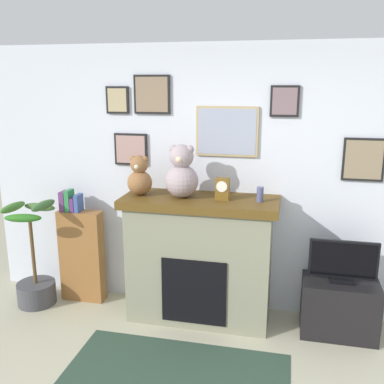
{
  "coord_description": "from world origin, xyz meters",
  "views": [
    {
      "loc": [
        0.48,
        -2.15,
        2.25
      ],
      "look_at": [
        -0.38,
        1.67,
        1.26
      ],
      "focal_mm": 40.91,
      "sensor_mm": 36.0,
      "label": 1
    }
  ],
  "objects_px": {
    "potted_plant": "(35,272)",
    "tv_stand": "(339,307)",
    "candle_jar": "(260,194)",
    "teddy_bear_brown": "(182,174)",
    "fireplace": "(200,258)",
    "television": "(343,262)",
    "mantel_clock": "(222,189)",
    "bookshelf": "(81,253)",
    "teddy_bear_tan": "(140,177)"
  },
  "relations": [
    {
      "from": "potted_plant",
      "to": "tv_stand",
      "type": "relative_size",
      "value": 1.67
    },
    {
      "from": "candle_jar",
      "to": "teddy_bear_brown",
      "type": "bearing_deg",
      "value": -179.95
    },
    {
      "from": "fireplace",
      "to": "potted_plant",
      "type": "distance_m",
      "value": 1.73
    },
    {
      "from": "potted_plant",
      "to": "television",
      "type": "relative_size",
      "value": 1.89
    },
    {
      "from": "candle_jar",
      "to": "teddy_bear_brown",
      "type": "xyz_separation_m",
      "value": [
        -0.72,
        -0.0,
        0.15
      ]
    },
    {
      "from": "potted_plant",
      "to": "candle_jar",
      "type": "height_order",
      "value": "candle_jar"
    },
    {
      "from": "candle_jar",
      "to": "mantel_clock",
      "type": "relative_size",
      "value": 0.68
    },
    {
      "from": "teddy_bear_brown",
      "to": "tv_stand",
      "type": "bearing_deg",
      "value": -0.21
    },
    {
      "from": "candle_jar",
      "to": "television",
      "type": "bearing_deg",
      "value": -0.57
    },
    {
      "from": "fireplace",
      "to": "potted_plant",
      "type": "relative_size",
      "value": 1.3
    },
    {
      "from": "potted_plant",
      "to": "teddy_bear_brown",
      "type": "height_order",
      "value": "teddy_bear_brown"
    },
    {
      "from": "potted_plant",
      "to": "mantel_clock",
      "type": "height_order",
      "value": "mantel_clock"
    },
    {
      "from": "bookshelf",
      "to": "candle_jar",
      "type": "xyz_separation_m",
      "value": [
        1.82,
        -0.09,
        0.75
      ]
    },
    {
      "from": "potted_plant",
      "to": "mantel_clock",
      "type": "relative_size",
      "value": 5.6
    },
    {
      "from": "candle_jar",
      "to": "teddy_bear_tan",
      "type": "xyz_separation_m",
      "value": [
        -1.12,
        -0.0,
        0.1
      ]
    },
    {
      "from": "candle_jar",
      "to": "teddy_bear_brown",
      "type": "distance_m",
      "value": 0.73
    },
    {
      "from": "bookshelf",
      "to": "teddy_bear_brown",
      "type": "distance_m",
      "value": 1.43
    },
    {
      "from": "fireplace",
      "to": "television",
      "type": "xyz_separation_m",
      "value": [
        1.3,
        -0.03,
        0.09
      ]
    },
    {
      "from": "candle_jar",
      "to": "teddy_bear_tan",
      "type": "height_order",
      "value": "teddy_bear_tan"
    },
    {
      "from": "tv_stand",
      "to": "television",
      "type": "distance_m",
      "value": 0.44
    },
    {
      "from": "candle_jar",
      "to": "fireplace",
      "type": "bearing_deg",
      "value": 178.15
    },
    {
      "from": "tv_stand",
      "to": "teddy_bear_tan",
      "type": "height_order",
      "value": "teddy_bear_tan"
    },
    {
      "from": "teddy_bear_brown",
      "to": "bookshelf",
      "type": "bearing_deg",
      "value": 175.1
    },
    {
      "from": "television",
      "to": "teddy_bear_tan",
      "type": "relative_size",
      "value": 1.57
    },
    {
      "from": "television",
      "to": "mantel_clock",
      "type": "xyz_separation_m",
      "value": [
        -1.09,
        0.01,
        0.61
      ]
    },
    {
      "from": "candle_jar",
      "to": "teddy_bear_brown",
      "type": "height_order",
      "value": "teddy_bear_brown"
    },
    {
      "from": "fireplace",
      "to": "tv_stand",
      "type": "distance_m",
      "value": 1.34
    },
    {
      "from": "fireplace",
      "to": "teddy_bear_tan",
      "type": "bearing_deg",
      "value": -178.2
    },
    {
      "from": "bookshelf",
      "to": "television",
      "type": "distance_m",
      "value": 2.58
    },
    {
      "from": "bookshelf",
      "to": "teddy_bear_tan",
      "type": "xyz_separation_m",
      "value": [
        0.7,
        -0.09,
        0.85
      ]
    },
    {
      "from": "potted_plant",
      "to": "teddy_bear_brown",
      "type": "relative_size",
      "value": 2.26
    },
    {
      "from": "mantel_clock",
      "to": "teddy_bear_brown",
      "type": "bearing_deg",
      "value": 179.91
    },
    {
      "from": "mantel_clock",
      "to": "teddy_bear_brown",
      "type": "relative_size",
      "value": 0.4
    },
    {
      "from": "mantel_clock",
      "to": "potted_plant",
      "type": "bearing_deg",
      "value": -176.84
    },
    {
      "from": "bookshelf",
      "to": "mantel_clock",
      "type": "height_order",
      "value": "mantel_clock"
    },
    {
      "from": "television",
      "to": "mantel_clock",
      "type": "height_order",
      "value": "mantel_clock"
    },
    {
      "from": "television",
      "to": "teddy_bear_brown",
      "type": "bearing_deg",
      "value": 179.73
    },
    {
      "from": "fireplace",
      "to": "teddy_bear_brown",
      "type": "relative_size",
      "value": 2.94
    },
    {
      "from": "potted_plant",
      "to": "teddy_bear_tan",
      "type": "distance_m",
      "value": 1.53
    },
    {
      "from": "tv_stand",
      "to": "teddy_bear_brown",
      "type": "height_order",
      "value": "teddy_bear_brown"
    },
    {
      "from": "tv_stand",
      "to": "fireplace",
      "type": "bearing_deg",
      "value": 178.95
    },
    {
      "from": "teddy_bear_tan",
      "to": "teddy_bear_brown",
      "type": "xyz_separation_m",
      "value": [
        0.41,
        -0.0,
        0.05
      ]
    },
    {
      "from": "tv_stand",
      "to": "candle_jar",
      "type": "relative_size",
      "value": 4.91
    },
    {
      "from": "teddy_bear_tan",
      "to": "potted_plant",
      "type": "bearing_deg",
      "value": -174.6
    },
    {
      "from": "television",
      "to": "tv_stand",
      "type": "bearing_deg",
      "value": 90.0
    },
    {
      "from": "candle_jar",
      "to": "bookshelf",
      "type": "bearing_deg",
      "value": 177.04
    },
    {
      "from": "bookshelf",
      "to": "mantel_clock",
      "type": "relative_size",
      "value": 5.96
    },
    {
      "from": "fireplace",
      "to": "tv_stand",
      "type": "xyz_separation_m",
      "value": [
        1.3,
        -0.02,
        -0.35
      ]
    },
    {
      "from": "candle_jar",
      "to": "mantel_clock",
      "type": "bearing_deg",
      "value": -179.79
    },
    {
      "from": "fireplace",
      "to": "television",
      "type": "distance_m",
      "value": 1.3
    }
  ]
}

